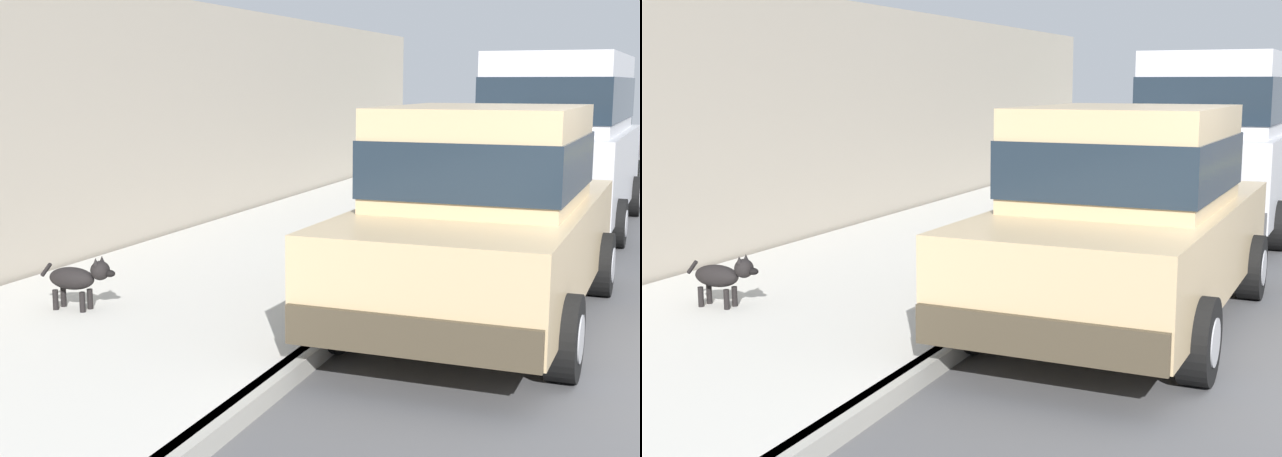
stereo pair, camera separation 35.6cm
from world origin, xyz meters
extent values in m
cube|color=gray|center=(-3.20, 0.00, 0.07)|extent=(0.16, 64.00, 0.14)
cube|color=#B7B5AD|center=(-5.00, 0.00, 0.07)|extent=(3.60, 64.00, 0.14)
cube|color=tan|center=(-2.23, 1.41, 0.70)|extent=(1.93, 4.55, 0.76)
cube|color=tan|center=(-2.23, 1.31, 1.50)|extent=(1.64, 2.15, 0.84)
cube|color=#19232D|center=(-2.23, 1.31, 1.44)|extent=(1.68, 2.19, 0.46)
cube|color=#3E3527|center=(-2.17, 3.61, 0.46)|extent=(1.77, 0.25, 0.28)
cube|color=#3E3527|center=(-2.29, -0.79, 0.46)|extent=(1.77, 0.25, 0.28)
cylinder|color=black|center=(-3.09, 2.83, 0.32)|extent=(0.24, 0.65, 0.64)
cylinder|color=#9E9EA3|center=(-3.09, 2.83, 0.32)|extent=(0.25, 0.36, 0.35)
cylinder|color=black|center=(-1.29, 2.78, 0.32)|extent=(0.24, 0.65, 0.64)
cylinder|color=#9E9EA3|center=(-1.29, 2.78, 0.32)|extent=(0.25, 0.36, 0.35)
cylinder|color=black|center=(-3.17, 0.04, 0.32)|extent=(0.24, 0.65, 0.64)
cylinder|color=#9E9EA3|center=(-3.17, 0.04, 0.32)|extent=(0.25, 0.36, 0.35)
cylinder|color=black|center=(-1.37, -0.01, 0.32)|extent=(0.24, 0.65, 0.64)
cylinder|color=#9E9EA3|center=(-1.37, -0.01, 0.32)|extent=(0.25, 0.36, 0.35)
cube|color=#EAEACC|center=(-2.72, 3.66, 0.81)|extent=(0.28, 0.09, 0.14)
cube|color=#EAEACC|center=(-1.61, 3.62, 0.81)|extent=(0.28, 0.09, 0.14)
cube|color=#BCBCC1|center=(-2.16, 7.12, 0.87)|extent=(2.07, 4.86, 1.10)
cube|color=#BCBCC1|center=(-2.16, 7.12, 1.97)|extent=(1.81, 3.86, 1.10)
cube|color=#19232D|center=(-2.16, 7.12, 1.89)|extent=(1.85, 3.90, 0.61)
cube|color=#424243|center=(-2.08, 9.46, 0.46)|extent=(1.87, 0.27, 0.28)
cube|color=#424243|center=(-2.25, 4.77, 0.46)|extent=(1.87, 0.27, 0.28)
cylinder|color=black|center=(-3.06, 8.64, 0.32)|extent=(0.24, 0.65, 0.64)
cylinder|color=#9E9EA3|center=(-3.06, 8.64, 0.32)|extent=(0.25, 0.36, 0.35)
cylinder|color=black|center=(-1.16, 8.57, 0.32)|extent=(0.24, 0.65, 0.64)
cylinder|color=#9E9EA3|center=(-1.16, 8.57, 0.32)|extent=(0.25, 0.36, 0.35)
cylinder|color=black|center=(-3.16, 5.66, 0.32)|extent=(0.24, 0.65, 0.64)
cylinder|color=#9E9EA3|center=(-3.16, 5.66, 0.32)|extent=(0.25, 0.36, 0.35)
cylinder|color=black|center=(-1.27, 5.60, 0.32)|extent=(0.24, 0.65, 0.64)
cylinder|color=#9E9EA3|center=(-1.27, 5.60, 0.32)|extent=(0.25, 0.36, 0.35)
cube|color=#EAEACC|center=(-2.67, 9.52, 1.04)|extent=(0.28, 0.09, 0.14)
cube|color=#EAEACC|center=(-1.49, 9.47, 1.04)|extent=(0.28, 0.09, 0.14)
cube|color=#23663D|center=(-2.19, 13.14, 0.70)|extent=(1.95, 4.56, 0.76)
cube|color=#23663D|center=(-2.18, 13.04, 1.50)|extent=(1.65, 2.15, 0.84)
cube|color=#19232D|center=(-2.18, 13.04, 1.44)|extent=(1.69, 2.19, 0.46)
cube|color=black|center=(-2.26, 15.33, 0.46)|extent=(1.77, 0.26, 0.28)
cube|color=black|center=(-2.11, 10.94, 0.46)|extent=(1.77, 0.26, 0.28)
cylinder|color=black|center=(-3.13, 14.50, 0.32)|extent=(0.24, 0.65, 0.64)
cylinder|color=#9E9EA3|center=(-3.13, 14.50, 0.32)|extent=(0.25, 0.36, 0.35)
cylinder|color=black|center=(-1.33, 14.56, 0.32)|extent=(0.24, 0.65, 0.64)
cylinder|color=#9E9EA3|center=(-1.33, 14.56, 0.32)|extent=(0.25, 0.36, 0.35)
cylinder|color=black|center=(-3.04, 11.71, 0.32)|extent=(0.24, 0.65, 0.64)
cylinder|color=#9E9EA3|center=(-3.04, 11.71, 0.32)|extent=(0.25, 0.36, 0.35)
cylinder|color=black|center=(-1.24, 11.77, 0.32)|extent=(0.24, 0.65, 0.64)
cylinder|color=#9E9EA3|center=(-1.24, 11.77, 0.32)|extent=(0.25, 0.36, 0.35)
cube|color=#EAEACC|center=(-2.82, 15.35, 0.81)|extent=(0.28, 0.09, 0.14)
cube|color=#EAEACC|center=(-1.70, 15.38, 0.81)|extent=(0.28, 0.09, 0.14)
ellipsoid|color=black|center=(-5.58, -0.03, 0.42)|extent=(0.45, 0.22, 0.20)
cylinder|color=black|center=(-5.44, 0.04, 0.23)|extent=(0.05, 0.05, 0.18)
cylinder|color=black|center=(-5.44, -0.08, 0.23)|extent=(0.05, 0.05, 0.18)
cylinder|color=black|center=(-5.72, 0.02, 0.23)|extent=(0.05, 0.05, 0.18)
cylinder|color=black|center=(-5.71, -0.10, 0.23)|extent=(0.05, 0.05, 0.18)
sphere|color=black|center=(-5.29, -0.02, 0.51)|extent=(0.17, 0.17, 0.17)
ellipsoid|color=black|center=(-5.20, -0.01, 0.49)|extent=(0.11, 0.08, 0.06)
cone|color=black|center=(-5.30, 0.03, 0.59)|extent=(0.06, 0.06, 0.07)
cone|color=black|center=(-5.29, -0.07, 0.59)|extent=(0.06, 0.06, 0.07)
cylinder|color=black|center=(-5.84, -0.04, 0.48)|extent=(0.12, 0.04, 0.13)
cylinder|color=gold|center=(-3.65, 2.91, 0.17)|extent=(0.24, 0.24, 0.06)
cylinder|color=gold|center=(-3.65, 2.91, 0.47)|extent=(0.17, 0.17, 0.55)
sphere|color=gold|center=(-3.65, 2.91, 0.79)|extent=(0.15, 0.15, 0.15)
cylinder|color=gold|center=(-3.77, 2.91, 0.50)|extent=(0.10, 0.07, 0.07)
cylinder|color=gold|center=(-3.53, 2.91, 0.50)|extent=(0.10, 0.07, 0.07)
cube|color=#9E9384|center=(-7.10, 5.16, 1.61)|extent=(0.50, 20.00, 3.22)
camera|label=1|loc=(-0.82, -6.32, 2.12)|focal=49.55mm
camera|label=2|loc=(-0.49, -6.19, 2.12)|focal=49.55mm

